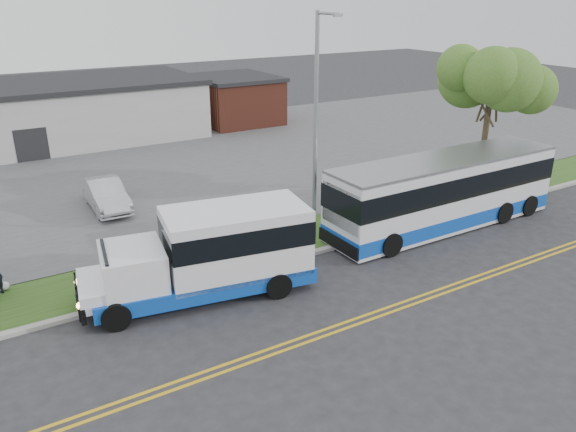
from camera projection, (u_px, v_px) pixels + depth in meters
ground at (289, 275)px, 21.84m from camera, size 140.00×140.00×0.00m
lane_line_north at (349, 321)px, 18.78m from camera, size 70.00×0.12×0.01m
lane_line_south at (354, 325)px, 18.54m from camera, size 70.00×0.12×0.01m
curb at (275, 263)px, 22.68m from camera, size 80.00×0.30×0.15m
verge at (254, 247)px, 24.12m from camera, size 80.00×3.30×0.10m
parking_lot at (149, 167)px, 35.33m from camera, size 80.00×25.00×0.10m
commercial_building at (18, 115)px, 39.60m from camera, size 25.40×10.40×4.35m
brick_wing at (235, 99)px, 46.83m from camera, size 6.30×7.30×3.90m
tree_east at (493, 78)px, 28.66m from camera, size 5.20×5.20×8.33m
streetlight_near at (317, 121)px, 23.51m from camera, size 0.35×1.53×9.50m
shuttle_bus at (215, 250)px, 20.01m from camera, size 8.52×3.93×3.15m
transit_bus at (444, 192)px, 25.88m from camera, size 11.99×2.94×3.32m
parked_car_a at (106, 195)px, 28.03m from camera, size 1.65×4.54×1.49m
grocery_bag_right at (5, 286)px, 20.50m from camera, size 0.32×0.32×0.32m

